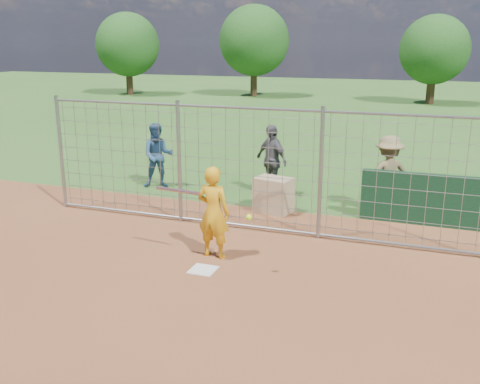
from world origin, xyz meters
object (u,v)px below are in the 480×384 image
at_px(bystander_a, 158,156).
at_px(bystander_c, 388,175).
at_px(bystander_b, 271,160).
at_px(equipment_bin, 273,195).
at_px(batter, 213,212).

bearing_deg(bystander_a, bystander_c, -29.52).
bearing_deg(bystander_a, bystander_b, -21.40).
distance_m(bystander_c, equipment_bin, 2.58).
relative_size(batter, bystander_b, 0.93).
bearing_deg(bystander_c, bystander_a, -29.08).
bearing_deg(bystander_a, equipment_bin, -43.84).
xyz_separation_m(bystander_a, bystander_b, (3.02, 0.29, 0.04)).
xyz_separation_m(bystander_c, equipment_bin, (-2.40, -0.80, -0.49)).
bearing_deg(batter, bystander_c, -121.11).
relative_size(batter, equipment_bin, 2.09).
relative_size(bystander_b, equipment_bin, 2.24).
height_order(bystander_a, bystander_b, bystander_b).
bearing_deg(bystander_b, bystander_c, 21.45).
bearing_deg(bystander_b, bystander_a, -142.02).
xyz_separation_m(bystander_a, bystander_c, (5.90, -0.27, 0.03)).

